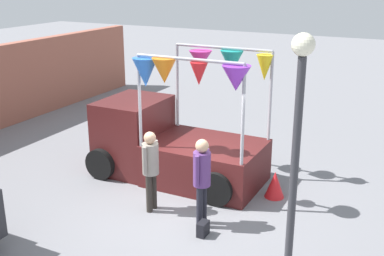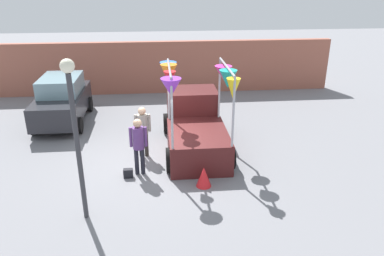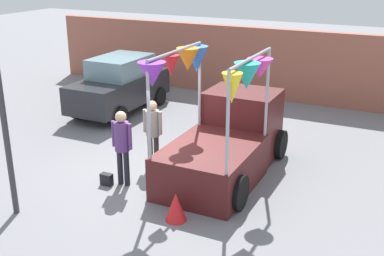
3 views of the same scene
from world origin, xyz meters
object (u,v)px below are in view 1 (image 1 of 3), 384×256
vendor_truck (168,139)px  folded_kite_bundle_crimson (275,184)px  person_vendor (151,164)px  street_lamp (297,134)px  person_customer (202,174)px  handbag (203,229)px

vendor_truck → folded_kite_bundle_crimson: 2.77m
folded_kite_bundle_crimson → person_vendor: bearing=129.8°
vendor_truck → street_lamp: 5.27m
person_customer → folded_kite_bundle_crimson: person_customer is taller
vendor_truck → handbag: vendor_truck is taller
street_lamp → folded_kite_bundle_crimson: (3.14, 1.19, -2.32)m
street_lamp → folded_kite_bundle_crimson: 4.08m
person_vendor → folded_kite_bundle_crimson: size_ratio=2.89×
vendor_truck → folded_kite_bundle_crimson: vendor_truck is taller
handbag → street_lamp: (-0.94, -1.90, 2.48)m
handbag → person_customer: bearing=29.7°
handbag → vendor_truck: bearing=42.2°
handbag → folded_kite_bundle_crimson: 2.32m
vendor_truck → handbag: bearing=-137.8°
handbag → folded_kite_bundle_crimson: bearing=-17.7°
handbag → street_lamp: street_lamp is taller
vendor_truck → folded_kite_bundle_crimson: size_ratio=6.98×
person_customer → folded_kite_bundle_crimson: bearing=-26.0°
person_customer → handbag: bearing=-150.3°
person_vendor → street_lamp: size_ratio=0.43×
folded_kite_bundle_crimson → handbag: bearing=162.3°
vendor_truck → person_customer: size_ratio=2.33×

